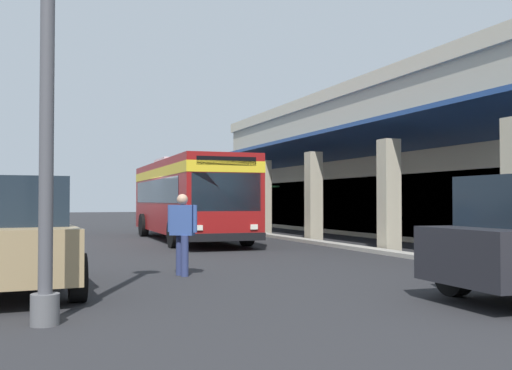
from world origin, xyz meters
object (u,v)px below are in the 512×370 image
object	(u,v)px
parked_sedan_blue	(34,218)
parked_suv_tan	(9,233)
pedestrian	(182,230)
lot_light_pole	(48,22)
transit_bus	(187,194)
potted_palm	(259,217)

from	to	relation	value
parked_sedan_blue	parked_suv_tan	xyz separation A→B (m)	(18.21, -0.59, 0.27)
pedestrian	lot_light_pole	world-z (taller)	lot_light_pole
transit_bus	parked_sedan_blue	xyz separation A→B (m)	(-6.36, -5.67, -1.10)
parked_suv_tan	potted_palm	bearing A→B (deg)	146.18
transit_bus	lot_light_pole	distance (m)	16.30
parked_suv_tan	parked_sedan_blue	bearing A→B (deg)	178.15
parked_suv_tan	lot_light_pole	size ratio (longest dim) A/B	0.68
parked_sedan_blue	potted_palm	distance (m)	10.75
parked_sedan_blue	lot_light_pole	distance (m)	21.71
transit_bus	parked_suv_tan	xyz separation A→B (m)	(11.85, -6.25, -0.84)
lot_light_pole	parked_sedan_blue	bearing A→B (deg)	179.83
transit_bus	potted_palm	distance (m)	7.10
parked_sedan_blue	lot_light_pole	world-z (taller)	lot_light_pole
transit_bus	lot_light_pole	size ratio (longest dim) A/B	1.56
potted_palm	lot_light_pole	size ratio (longest dim) A/B	0.34
parked_suv_tan	potted_palm	distance (m)	20.20
transit_bus	pedestrian	distance (m)	11.31
lot_light_pole	potted_palm	bearing A→B (deg)	151.88
parked_sedan_blue	transit_bus	bearing A→B (deg)	41.70
parked_suv_tan	lot_light_pole	xyz separation A→B (m)	(3.27, 0.53, 2.86)
parked_sedan_blue	lot_light_pole	xyz separation A→B (m)	(21.49, -0.06, 3.13)
potted_palm	pedestrian	bearing A→B (deg)	-26.50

